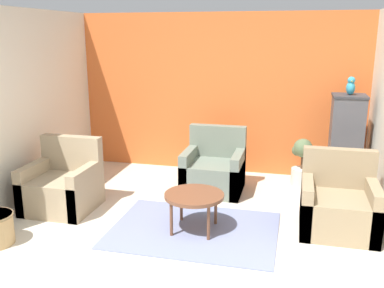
% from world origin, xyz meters
% --- Properties ---
extents(ground_plane, '(20.00, 20.00, 0.00)m').
position_xyz_m(ground_plane, '(0.00, 0.00, 0.00)').
color(ground_plane, beige).
rests_on(ground_plane, ground).
extents(wall_back_accent, '(4.61, 0.06, 2.50)m').
position_xyz_m(wall_back_accent, '(0.00, 3.53, 1.25)').
color(wall_back_accent, orange).
rests_on(wall_back_accent, ground_plane).
extents(wall_left, '(0.06, 3.50, 2.50)m').
position_xyz_m(wall_left, '(-2.28, 1.75, 1.25)').
color(wall_left, beige).
rests_on(wall_left, ground_plane).
extents(area_rug, '(1.87, 1.39, 0.01)m').
position_xyz_m(area_rug, '(0.16, 1.22, 0.01)').
color(area_rug, slate).
rests_on(area_rug, ground_plane).
extents(coffee_table, '(0.67, 0.67, 0.44)m').
position_xyz_m(coffee_table, '(0.16, 1.22, 0.40)').
color(coffee_table, brown).
rests_on(coffee_table, ground_plane).
extents(armchair_left, '(0.82, 0.78, 0.89)m').
position_xyz_m(armchair_left, '(-1.62, 1.45, 0.29)').
color(armchair_left, '#9E896B').
rests_on(armchair_left, ground_plane).
extents(armchair_right, '(0.82, 0.78, 0.89)m').
position_xyz_m(armchair_right, '(1.73, 1.62, 0.29)').
color(armchair_right, '#8E7A5B').
rests_on(armchair_right, ground_plane).
extents(armchair_middle, '(0.82, 0.78, 0.89)m').
position_xyz_m(armchair_middle, '(0.12, 2.55, 0.29)').
color(armchair_middle, slate).
rests_on(armchair_middle, ground_plane).
extents(birdcage, '(0.47, 0.47, 1.37)m').
position_xyz_m(birdcage, '(1.90, 3.02, 0.68)').
color(birdcage, '#353539').
rests_on(birdcage, ground_plane).
extents(parrot, '(0.12, 0.21, 0.25)m').
position_xyz_m(parrot, '(1.90, 3.03, 1.48)').
color(parrot, teal).
rests_on(parrot, birdcage).
extents(potted_plant, '(0.30, 0.30, 0.71)m').
position_xyz_m(potted_plant, '(1.33, 3.05, 0.37)').
color(potted_plant, beige).
rests_on(potted_plant, ground_plane).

